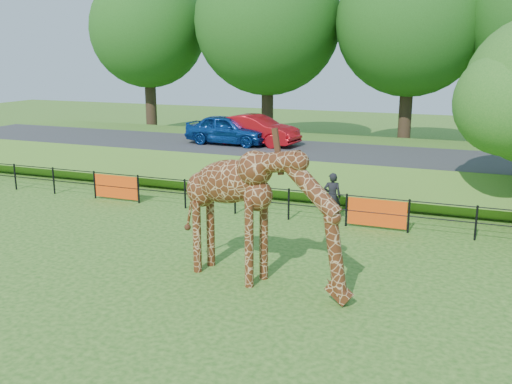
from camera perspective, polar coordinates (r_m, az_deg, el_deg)
ground at (r=12.79m, az=-8.38°, el=-12.32°), size 90.00×90.00×0.00m
giraffe at (r=13.77m, az=0.57°, el=-2.48°), size 4.93×1.98×3.47m
perimeter_fence at (r=19.49m, az=3.29°, el=-1.22°), size 28.07×0.10×1.10m
embankment at (r=26.52m, az=8.40°, el=2.92°), size 40.00×9.00×1.30m
road at (r=24.96m, az=7.66°, el=3.92°), size 40.00×5.00×0.12m
car_blue at (r=26.63m, az=-2.81°, el=6.26°), size 4.10×1.84×1.37m
car_red at (r=26.48m, az=-0.08°, el=6.23°), size 4.30×1.98×1.37m
visitor at (r=19.60m, az=7.63°, el=-0.43°), size 0.66×0.51×1.64m
bg_tree_line at (r=32.17m, az=15.04°, el=16.21°), size 37.30×8.80×11.82m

